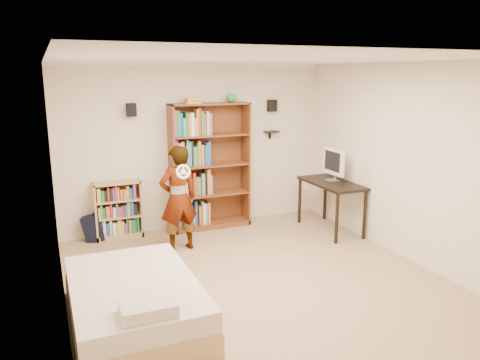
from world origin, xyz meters
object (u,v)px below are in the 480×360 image
object	(u,v)px
daybed	(134,296)
computer_desk	(331,206)
tall_bookshelf	(210,167)
low_bookshelf	(118,210)
person	(178,198)

from	to	relation	value
daybed	computer_desk	bearing A→B (deg)	25.60
tall_bookshelf	computer_desk	bearing A→B (deg)	-28.29
low_bookshelf	person	distance (m)	1.19
daybed	person	bearing A→B (deg)	61.32
computer_desk	person	xyz separation A→B (m)	(-2.53, 0.14, 0.37)
tall_bookshelf	daybed	xyz separation A→B (m)	(-1.77, -2.63, -0.75)
low_bookshelf	person	bearing A→B (deg)	-49.33
person	daybed	bearing A→B (deg)	55.08
tall_bookshelf	computer_desk	distance (m)	2.09
low_bookshelf	computer_desk	xyz separation A→B (m)	(3.27, -1.00, -0.04)
daybed	tall_bookshelf	bearing A→B (deg)	56.07
low_bookshelf	person	size ratio (longest dim) A/B	0.58
low_bookshelf	person	world-z (taller)	person
tall_bookshelf	low_bookshelf	size ratio (longest dim) A/B	2.30
computer_desk	daybed	xyz separation A→B (m)	(-3.53, -1.69, -0.12)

